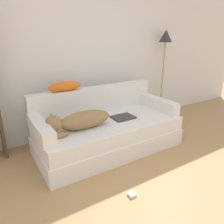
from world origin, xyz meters
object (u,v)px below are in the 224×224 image
Objects in this scene: couch at (108,135)px; power_adapter at (132,194)px; laptop at (123,117)px; throw_pillow at (65,86)px; dog at (80,120)px; floor_lamp at (165,46)px.

power_adapter is at bearing -107.43° from couch.
throw_pillow is (-0.67, 0.43, 0.44)m from laptop.
throw_pillow reaches higher than dog.
laptop reaches higher than couch.
throw_pillow is 0.29× the size of floor_lamp.
throw_pillow is at bearing -175.08° from floor_lamp.
dog is at bearing -176.52° from laptop.
dog reaches higher than laptop.
couch is 0.32m from laptop.
dog is 0.69m from laptop.
dog is 1.81× the size of throw_pillow.
throw_pillow reaches higher than power_adapter.
floor_lamp reaches higher than laptop.
floor_lamp is at bearing 25.35° from laptop.
couch is 4.26× the size of throw_pillow.
dog reaches higher than power_adapter.
floor_lamp reaches higher than couch.
laptop is (0.22, -0.03, 0.23)m from couch.
throw_pillow is at bearing 138.00° from couch.
floor_lamp reaches higher than throw_pillow.
floor_lamp is at bearing 17.62° from dog.
dog reaches higher than couch.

